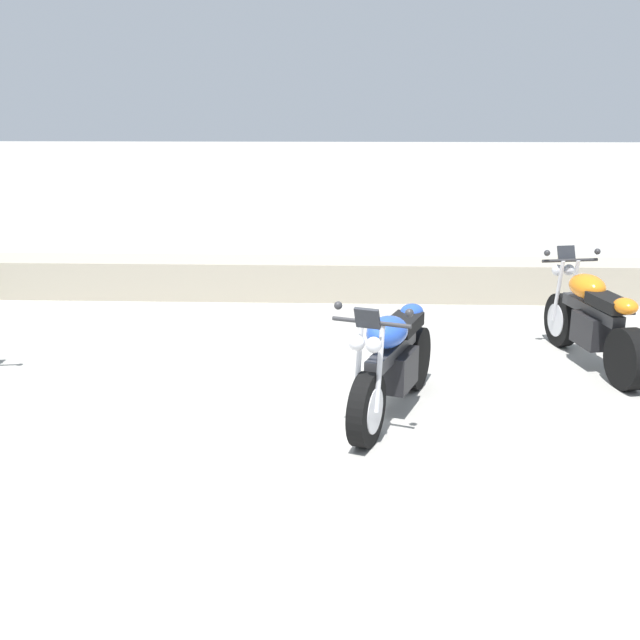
% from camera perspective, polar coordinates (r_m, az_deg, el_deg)
% --- Properties ---
extents(ground_plane, '(120.00, 120.00, 0.00)m').
position_cam_1_polar(ground_plane, '(6.59, -2.23, -8.27)').
color(ground_plane, '#A3A099').
extents(stone_wall, '(36.00, 0.80, 0.55)m').
position_cam_1_polar(stone_wall, '(11.08, -0.30, 3.17)').
color(stone_wall, '#A89E89').
rests_on(stone_wall, ground).
extents(motorcycle_blue_centre, '(0.97, 1.99, 1.18)m').
position_cam_1_polar(motorcycle_blue_centre, '(6.75, 5.47, -3.31)').
color(motorcycle_blue_centre, black).
rests_on(motorcycle_blue_centre, ground).
extents(motorcycle_orange_far_right, '(0.79, 2.05, 1.18)m').
position_cam_1_polar(motorcycle_orange_far_right, '(8.56, 19.93, -0.10)').
color(motorcycle_orange_far_right, black).
rests_on(motorcycle_orange_far_right, ground).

